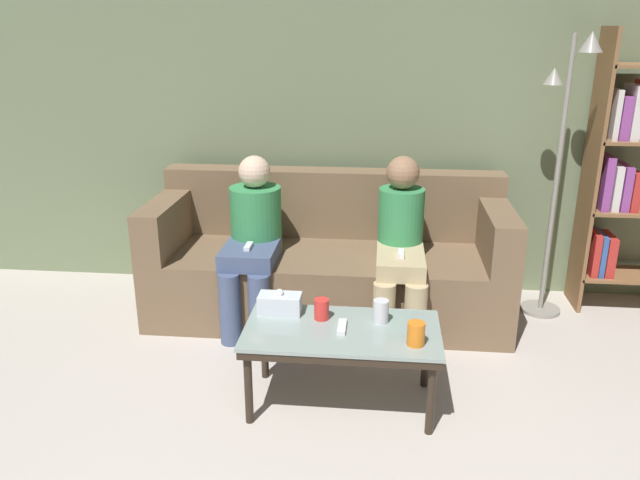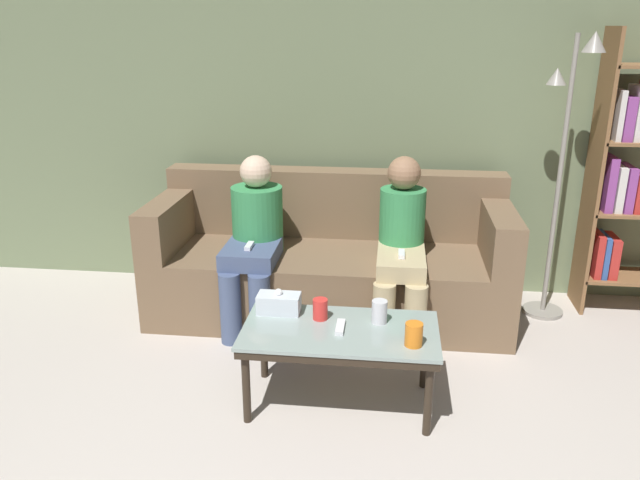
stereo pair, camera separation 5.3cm
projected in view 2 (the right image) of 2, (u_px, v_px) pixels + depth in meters
name	position (u px, v px, depth m)	size (l,w,h in m)	color
wall_back	(338.00, 107.00, 4.29)	(12.00, 0.06, 2.60)	#707F5B
couch	(330.00, 263.00, 4.14)	(2.29, 0.86, 0.91)	brown
coffee_table	(340.00, 337.00, 3.08)	(0.96, 0.52, 0.42)	#8C9E99
cup_near_left	(320.00, 309.00, 3.15)	(0.08, 0.08, 0.11)	red
cup_near_right	(379.00, 312.00, 3.11)	(0.08, 0.08, 0.12)	silver
cup_far_center	(414.00, 334.00, 2.89)	(0.08, 0.08, 0.11)	orange
tissue_box	(279.00, 303.00, 3.22)	(0.22, 0.12, 0.13)	silver
game_remote	(340.00, 327.00, 3.06)	(0.04, 0.15, 0.02)	white
standing_lamp	(566.00, 149.00, 3.85)	(0.31, 0.26, 1.80)	gray
seated_person_left_end	(254.00, 236.00, 3.90)	(0.32, 0.64, 1.07)	#47567A
seated_person_mid_left	(401.00, 244.00, 3.77)	(0.31, 0.67, 1.09)	tan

